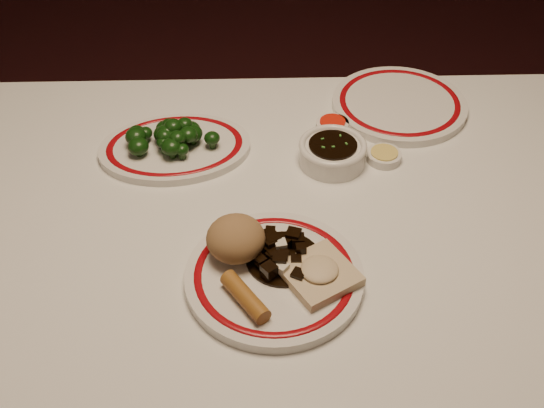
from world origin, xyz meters
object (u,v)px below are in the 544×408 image
Objects in this scene: stirfry_heap at (282,254)px; soy_bowl at (332,154)px; dining_table at (281,260)px; spring_roll at (245,297)px; fried_wonton at (319,273)px; main_plate at (274,277)px; rice_mound at (236,239)px; broccoli_pile at (170,135)px; broccoli_plate at (175,148)px.

soy_bowl is (0.10, 0.26, -0.01)m from stirfry_heap.
dining_table is 9.85× the size of soy_bowl.
spring_roll and fried_wonton have the same top height.
fried_wonton is at bearing -70.52° from dining_table.
main_plate is 0.08m from rice_mound.
stirfry_heap is (0.07, -0.01, -0.02)m from rice_mound.
dining_table is 0.16m from stirfry_heap.
fried_wonton is at bearing -53.64° from broccoli_pile.
rice_mound is 0.52× the size of broccoli_pile.
fried_wonton is 0.44× the size of broccoli_plate.
rice_mound is 0.30× the size of broccoli_plate.
rice_mound is at bearing 143.41° from main_plate.
main_plate is at bearing -60.87° from broccoli_pile.
spring_roll is 0.54× the size of broccoli_pile.
main_plate is at bearing -111.79° from soy_bowl.
broccoli_pile reaches higher than main_plate.
dining_table is at bearing 82.64° from main_plate.
soy_bowl is (0.10, 0.16, 0.11)m from dining_table.
rice_mound is 0.30m from soy_bowl.
rice_mound is 0.10m from spring_roll.
stirfry_heap is at bearing -57.77° from broccoli_plate.
dining_table is 3.35× the size of main_plate.
soy_bowl reaches higher than main_plate.
soy_bowl is at bearing 68.34° from stirfry_heap.
main_plate is at bearing -61.83° from broccoli_plate.
soy_bowl is at bearing 80.84° from fried_wonton.
spring_roll is 0.38m from soy_bowl.
broccoli_plate is at bearing 75.16° from spring_roll.
stirfry_heap is 0.96× the size of soy_bowl.
broccoli_pile reaches higher than soy_bowl.
spring_roll is 0.10m from stirfry_heap.
spring_roll is (-0.04, -0.06, 0.02)m from main_plate.
stirfry_heap is (-0.00, -0.10, 0.12)m from dining_table.
main_plate is 0.37m from broccoli_plate.
spring_roll reaches higher than broccoli_plate.
dining_table is 0.29m from broccoli_plate.
main_plate is 0.04m from stirfry_heap.
stirfry_heap is at bearing 142.85° from fried_wonton.
broccoli_pile reaches higher than broccoli_plate.
broccoli_plate is at bearing 20.01° from broccoli_pile.
main_plate reaches higher than broccoli_plate.
broccoli_pile reaches higher than dining_table.
dining_table is at bearing 38.19° from spring_roll.
fried_wonton is at bearing -54.48° from broccoli_plate.
rice_mound reaches higher than broccoli_pile.
fried_wonton is 0.30m from soy_bowl.
main_plate is at bearing 18.32° from spring_roll.
main_plate is 3.94× the size of rice_mound.
soy_bowl is at bearing -7.98° from broccoli_plate.
broccoli_plate reaches higher than dining_table.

